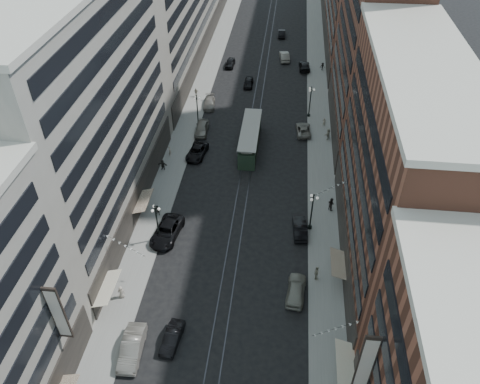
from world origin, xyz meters
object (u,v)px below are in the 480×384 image
at_px(pedestrian_1, 121,292).
at_px(lamppost_sw_mid, 197,109).
at_px(car_4, 296,290).
at_px(car_5, 172,338).
at_px(pedestrian_extra_0, 170,151).
at_px(lamppost_sw_far, 157,222).
at_px(pedestrian_2, 158,210).
at_px(pedestrian_7, 331,204).
at_px(car_9, 230,63).
at_px(car_12, 304,66).
at_px(pedestrian_4, 317,273).
at_px(car_extra_1, 202,128).
at_px(lamppost_se_far, 312,210).
at_px(pedestrian_6, 196,92).
at_px(pedestrian_9, 322,67).
at_px(car_11, 303,130).
at_px(car_13, 249,83).
at_px(lamppost_se_mid, 310,101).
at_px(car_7, 197,152).
at_px(car_1, 132,348).
at_px(pedestrian_8, 324,122).
at_px(car_8, 209,103).
at_px(pedestrian_5, 163,165).
at_px(car_extra_0, 282,33).
at_px(pedestrian_extra_2, 328,134).
at_px(car_10, 300,228).
at_px(car_14, 284,56).
at_px(streetcar, 250,139).
at_px(car_2, 167,231).

bearing_deg(pedestrian_1, lamppost_sw_mid, -100.35).
xyz_separation_m(lamppost_sw_mid, car_4, (16.81, -33.61, -2.26)).
xyz_separation_m(car_5, pedestrian_extra_0, (-7.39, 31.60, 0.26)).
height_order(lamppost_sw_far, pedestrian_2, lamppost_sw_far).
bearing_deg(lamppost_sw_mid, pedestrian_7, -42.12).
distance_m(car_9, car_12, 15.20).
relative_size(car_4, pedestrian_4, 2.57).
relative_size(car_extra_1, pedestrian_extra_0, 3.12).
bearing_deg(lamppost_se_far, car_5, -127.54).
xyz_separation_m(lamppost_se_far, pedestrian_2, (-19.64, 0.33, -2.19)).
height_order(pedestrian_6, pedestrian_9, pedestrian_6).
distance_m(car_11, car_13, 18.94).
height_order(lamppost_se_mid, car_7, lamppost_se_mid).
bearing_deg(pedestrian_2, car_1, -72.91).
bearing_deg(pedestrian_8, lamppost_se_far, 79.00).
bearing_deg(car_8, pedestrian_5, -106.41).
xyz_separation_m(car_13, car_extra_0, (5.31, 25.91, 0.04)).
distance_m(pedestrian_1, pedestrian_extra_2, 41.37).
distance_m(car_9, pedestrian_extra_0, 33.33).
bearing_deg(car_10, pedestrian_1, 28.10).
relative_size(car_13, car_extra_1, 0.84).
distance_m(car_extra_0, car_extra_1, 44.73).
bearing_deg(pedestrian_1, car_14, -110.75).
bearing_deg(car_11, lamppost_se_far, 88.42).
bearing_deg(pedestrian_8, pedestrian_4, 81.51).
relative_size(car_7, car_9, 1.25).
height_order(car_14, pedestrian_5, pedestrian_5).
bearing_deg(pedestrian_5, streetcar, 34.95).
height_order(car_10, car_14, car_14).
distance_m(car_2, pedestrian_9, 53.86).
distance_m(pedestrian_extra_0, pedestrian_extra_2, 25.18).
relative_size(lamppost_se_mid, pedestrian_2, 3.63).
xyz_separation_m(car_1, car_10, (16.03, 18.58, -0.13)).
bearing_deg(car_9, car_14, 23.62).
distance_m(pedestrian_4, car_13, 48.11).
bearing_deg(pedestrian_6, lamppost_se_far, 124.32).
height_order(car_2, pedestrian_4, pedestrian_4).
xyz_separation_m(pedestrian_2, car_11, (18.73, 22.22, -0.23)).
bearing_deg(car_8, pedestrian_4, -69.81).
xyz_separation_m(lamppost_sw_far, car_9, (2.40, 50.71, -2.36)).
relative_size(car_7, car_11, 1.09).
distance_m(lamppost_sw_far, car_11, 31.88).
bearing_deg(lamppost_se_far, streetcar, 117.82).
xyz_separation_m(lamppost_sw_far, pedestrian_6, (-2.14, 36.91, -2.13)).
height_order(lamppost_se_mid, car_1, lamppost_se_mid).
distance_m(lamppost_se_far, car_1, 26.12).
distance_m(lamppost_se_mid, pedestrian_extra_0, 25.53).
xyz_separation_m(pedestrian_1, pedestrian_extra_0, (-0.76, 26.84, -0.01)).
height_order(car_8, pedestrian_6, pedestrian_6).
bearing_deg(pedestrian_extra_0, car_2, -169.76).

